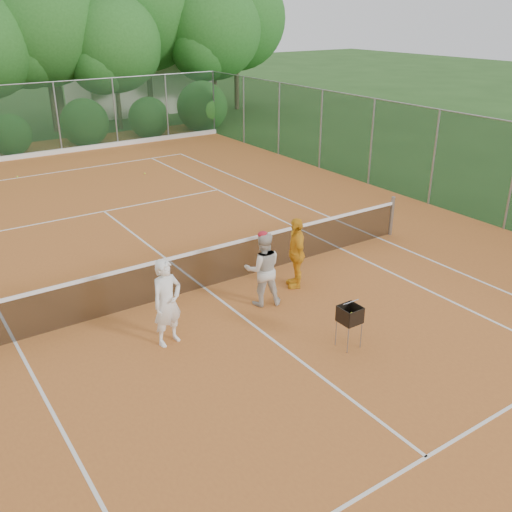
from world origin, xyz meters
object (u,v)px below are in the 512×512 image
(player_white, at_px, (167,303))
(player_center_grp, at_px, (263,269))
(player_yellow, at_px, (296,253))
(ball_hopper, at_px, (350,315))

(player_white, relative_size, player_center_grp, 1.03)
(player_center_grp, distance_m, player_yellow, 1.14)
(player_yellow, distance_m, ball_hopper, 2.69)
(player_yellow, relative_size, ball_hopper, 1.95)
(player_center_grp, bearing_deg, ball_hopper, -81.05)
(player_white, height_order, player_yellow, player_white)
(player_yellow, bearing_deg, player_white, -53.87)
(player_white, height_order, player_center_grp, player_white)
(player_white, bearing_deg, player_center_grp, -4.64)
(player_center_grp, relative_size, ball_hopper, 1.98)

